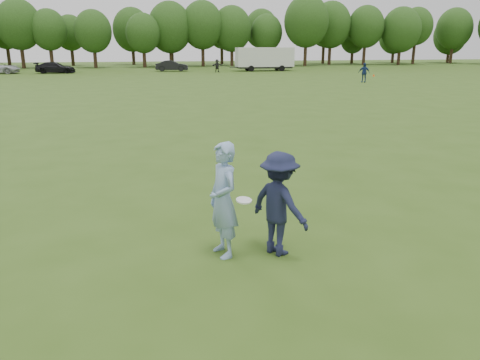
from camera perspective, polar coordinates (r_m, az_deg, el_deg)
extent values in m
plane|color=#335116|center=(8.25, 4.13, -10.02)|extent=(200.00, 200.00, 0.00)
imported|color=#84A4CD|center=(8.16, -2.06, -2.47)|extent=(0.67, 0.85, 2.06)
imported|color=#1A1F3B|center=(8.28, 4.80, -2.91)|extent=(1.24, 1.40, 1.88)
imported|color=navy|center=(48.89, 14.88, 12.54)|extent=(1.16, 1.04, 1.88)
imported|color=#292929|center=(64.70, -2.80, 13.74)|extent=(1.66, 0.91, 1.70)
imported|color=black|center=(66.69, -21.59, 12.62)|extent=(4.98, 2.15, 1.43)
imported|color=black|center=(67.59, -8.30, 13.60)|extent=(4.61, 2.09, 1.47)
cone|color=#EE480C|center=(58.39, 15.99, 12.19)|extent=(0.28, 0.28, 0.30)
cylinder|color=white|center=(7.92, 0.48, -2.49)|extent=(0.33, 0.33, 0.08)
cube|color=silver|center=(67.98, 3.01, 14.74)|extent=(8.00, 2.50, 2.60)
cube|color=black|center=(68.03, 2.99, 13.56)|extent=(7.60, 2.30, 0.25)
cylinder|color=black|center=(66.30, 1.37, 13.42)|extent=(0.80, 0.25, 0.80)
cylinder|color=black|center=(68.73, 0.90, 13.53)|extent=(0.80, 0.25, 0.80)
cylinder|color=black|center=(67.41, 5.12, 13.41)|extent=(0.80, 0.25, 0.80)
cylinder|color=black|center=(69.81, 4.53, 13.52)|extent=(0.80, 0.25, 0.80)
cube|color=#333333|center=(67.06, -0.76, 13.59)|extent=(1.20, 0.15, 0.12)
cylinder|color=#332114|center=(82.63, -24.97, 13.54)|extent=(0.56, 0.56, 3.71)
ellipsoid|color=#213D14|center=(82.67, -25.38, 16.77)|extent=(6.68, 6.68, 7.68)
cylinder|color=#332114|center=(81.42, -21.99, 13.75)|extent=(0.56, 0.56, 3.46)
ellipsoid|color=#213D14|center=(81.42, -22.30, 16.59)|extent=(5.49, 5.49, 6.31)
cylinder|color=#332114|center=(80.42, -17.24, 14.06)|extent=(0.56, 0.56, 3.14)
ellipsoid|color=#213D14|center=(80.42, -17.49, 16.91)|extent=(5.78, 5.78, 6.64)
cylinder|color=#332114|center=(79.84, -11.58, 14.38)|extent=(0.56, 0.56, 3.01)
ellipsoid|color=#213D14|center=(79.83, -11.74, 17.13)|extent=(5.46, 5.46, 6.28)
cylinder|color=#332114|center=(82.36, -8.41, 14.65)|extent=(0.56, 0.56, 3.23)
ellipsoid|color=#213D14|center=(82.38, -8.55, 17.93)|extent=(7.29, 7.29, 8.38)
cylinder|color=#332114|center=(82.75, -4.54, 14.97)|extent=(0.56, 0.56, 3.77)
ellipsoid|color=#213D14|center=(82.79, -4.62, 18.31)|extent=(6.95, 6.95, 8.00)
cylinder|color=#332114|center=(84.12, -1.00, 14.88)|extent=(0.56, 0.56, 3.33)
ellipsoid|color=#213D14|center=(84.14, -1.01, 17.96)|extent=(6.71, 6.71, 7.71)
cylinder|color=#332114|center=(85.72, 3.19, 14.85)|extent=(0.56, 0.56, 3.22)
ellipsoid|color=#213D14|center=(85.72, 3.24, 17.50)|extent=(5.54, 5.54, 6.37)
cylinder|color=#332114|center=(84.72, 7.96, 15.02)|extent=(0.56, 0.56, 4.15)
ellipsoid|color=#213D14|center=(84.79, 8.11, 18.60)|extent=(7.59, 7.59, 8.73)
cylinder|color=#332114|center=(90.09, 10.86, 14.89)|extent=(0.56, 0.56, 3.95)
ellipsoid|color=#213D14|center=(90.14, 11.03, 18.08)|extent=(7.16, 7.16, 8.24)
cylinder|color=#332114|center=(91.32, 14.88, 14.65)|extent=(0.56, 0.56, 3.90)
ellipsoid|color=#213D14|center=(91.35, 15.10, 17.59)|extent=(6.49, 6.49, 7.46)
cylinder|color=#332114|center=(93.19, 18.79, 14.13)|extent=(0.56, 0.56, 3.16)
ellipsoid|color=#213D14|center=(93.20, 19.06, 16.92)|extent=(6.99, 6.99, 8.04)
cylinder|color=#332114|center=(97.49, 20.41, 14.38)|extent=(0.56, 0.56, 4.29)
ellipsoid|color=#213D14|center=(97.53, 20.69, 17.13)|extent=(6.02, 6.02, 6.93)
cylinder|color=#332114|center=(103.81, 24.36, 13.85)|extent=(0.56, 0.56, 3.68)
ellipsoid|color=#213D14|center=(103.84, 24.67, 16.44)|extent=(6.78, 6.78, 7.80)
cylinder|color=#332114|center=(91.26, -26.38, 13.45)|extent=(0.56, 0.56, 3.61)
ellipsoid|color=#213D14|center=(91.27, -26.72, 16.06)|extent=(5.58, 5.58, 6.42)
cylinder|color=#332114|center=(89.85, -19.75, 14.05)|extent=(0.56, 0.56, 3.29)
ellipsoid|color=#213D14|center=(89.85, -19.99, 16.52)|extent=(5.30, 5.30, 6.09)
cylinder|color=#332114|center=(90.54, -12.86, 14.58)|extent=(0.56, 0.56, 3.28)
ellipsoid|color=#213D14|center=(90.56, -13.05, 17.43)|extent=(6.78, 6.78, 7.79)
cylinder|color=#332114|center=(89.16, -8.26, 14.73)|extent=(0.56, 0.56, 3.11)
ellipsoid|color=#213D14|center=(89.15, -8.37, 17.19)|extent=(5.34, 5.34, 6.14)
cylinder|color=#332114|center=(91.62, -2.23, 15.04)|extent=(0.56, 0.56, 3.50)
ellipsoid|color=#213D14|center=(91.62, -2.25, 17.41)|extent=(4.82, 4.82, 5.54)
cylinder|color=#332114|center=(93.78, 2.57, 15.15)|extent=(0.56, 0.56, 3.80)
ellipsoid|color=#213D14|center=(93.81, 2.61, 17.96)|extent=(6.34, 6.34, 7.29)
cylinder|color=#332114|center=(95.78, 10.10, 14.96)|extent=(0.56, 0.56, 3.84)
ellipsoid|color=#213D14|center=(95.79, 10.23, 17.40)|extent=(5.09, 5.09, 5.86)
cylinder|color=#332114|center=(96.87, 13.49, 14.41)|extent=(0.56, 0.56, 2.58)
ellipsoid|color=#213D14|center=(96.85, 13.62, 16.39)|extent=(4.86, 4.86, 5.59)
cylinder|color=#332114|center=(102.43, 18.11, 14.16)|extent=(0.56, 0.56, 2.62)
ellipsoid|color=#213D14|center=(102.42, 18.31, 16.34)|extent=(6.11, 6.11, 7.02)
cylinder|color=#332114|center=(107.43, 24.01, 13.62)|extent=(0.56, 0.56, 2.54)
ellipsoid|color=#213D14|center=(107.42, 24.26, 15.75)|extent=(6.47, 6.47, 7.44)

